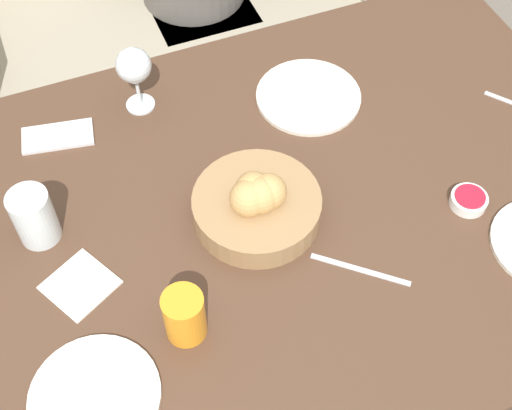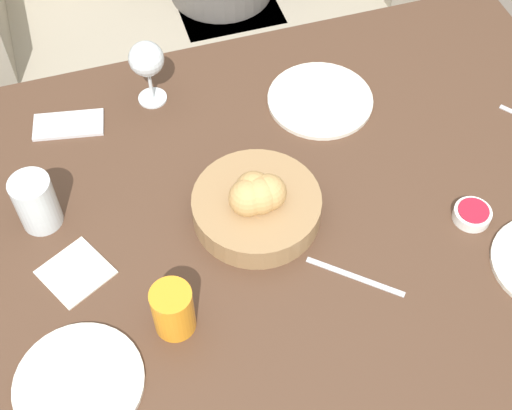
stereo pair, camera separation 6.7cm
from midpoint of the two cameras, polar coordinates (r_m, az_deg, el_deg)
name	(u,v)px [view 1 (the left image)]	position (r m, az deg, el deg)	size (l,w,h in m)	color
ground_plane	(263,362)	(2.02, -0.38, -12.49)	(10.00, 10.00, 0.00)	#6B6056
dining_table	(266,234)	(1.47, -0.52, -2.39)	(1.53, 1.03, 0.71)	#4C3323
couch	(156,4)	(2.52, -8.78, 15.59)	(1.41, 0.70, 0.89)	#9E937F
bread_basket	(256,202)	(1.37, -1.37, 0.18)	(0.25, 0.25, 0.11)	#99754C
plate_near_left	(95,396)	(1.25, -14.32, -14.66)	(0.22, 0.22, 0.01)	silver
plate_far_center	(308,96)	(1.61, 3.02, 8.63)	(0.23, 0.23, 0.01)	silver
juice_glass	(184,316)	(1.23, -7.31, -8.82)	(0.07, 0.07, 0.11)	orange
water_tumbler	(34,217)	(1.40, -18.64, -0.94)	(0.08, 0.08, 0.12)	silver
wine_glass	(134,67)	(1.54, -11.00, 10.72)	(0.08, 0.08, 0.16)	silver
jam_bowl_berry	(469,200)	(1.46, 15.41, 0.34)	(0.07, 0.07, 0.03)	white
fork_silver	(360,270)	(1.34, 6.93, -5.21)	(0.15, 0.13, 0.00)	#B7B7BC
napkin	(80,285)	(1.36, -15.28, -6.23)	(0.15, 0.15, 0.00)	silver
cell_phone	(58,136)	(1.59, -16.74, 5.24)	(0.16, 0.10, 0.01)	silver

